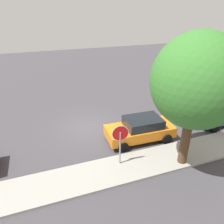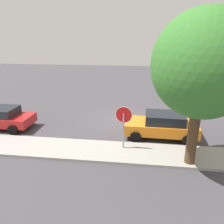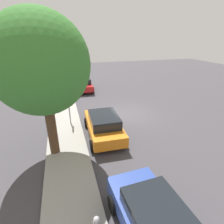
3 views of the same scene
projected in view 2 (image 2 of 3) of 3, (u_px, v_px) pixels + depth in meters
ground_plane at (121, 119)px, 16.10m from camera, size 60.00×60.00×0.00m
sidewalk_curb at (112, 152)px, 11.48m from camera, size 32.00×2.18×0.14m
stop_sign at (124, 120)px, 11.24m from camera, size 0.88×0.13×2.47m
parked_car_orange at (162, 125)px, 13.10m from camera, size 4.33×2.21×1.50m
street_tree_near_corner at (204, 66)px, 8.87m from camera, size 4.31×4.31×6.97m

